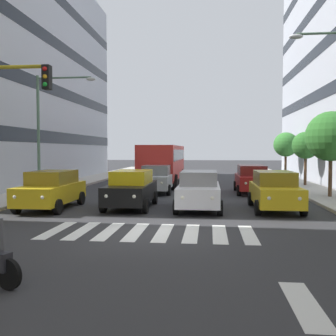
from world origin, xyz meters
TOP-DOWN VIEW (x-y plane):
  - ground_plane at (0.00, 0.00)m, footprint 180.00×180.00m
  - crosswalk_markings at (0.00, 0.00)m, footprint 6.75×2.80m
  - lane_arrow_0 at (-3.56, 5.50)m, footprint 0.50×2.20m
  - car_0 at (-4.79, -5.14)m, footprint 2.02×4.44m
  - car_1 at (-1.46, -4.95)m, footprint 2.02×4.44m
  - car_2 at (1.66, -5.14)m, footprint 2.02×4.44m
  - car_3 at (5.20, -4.48)m, footprint 2.02×4.44m
  - car_row2_0 at (-4.52, -11.87)m, footprint 2.02×4.44m
  - car_row2_1 at (1.35, -11.58)m, footprint 2.02×4.44m
  - bus_behind_traffic at (1.66, -17.62)m, footprint 2.78×10.50m
  - street_lamp_right at (7.10, -8.71)m, footprint 3.45×0.28m
  - street_tree_1 at (-8.41, -9.33)m, footprint 2.69×2.69m
  - street_tree_2 at (-8.78, -16.32)m, footprint 1.95×1.95m
  - street_tree_3 at (-8.57, -22.51)m, footprint 2.14×2.14m

SIDE VIEW (x-z plane):
  - ground_plane at x=0.00m, z-range 0.00..0.00m
  - crosswalk_markings at x=0.00m, z-range 0.00..0.01m
  - lane_arrow_0 at x=-3.56m, z-range 0.00..0.01m
  - car_0 at x=-4.79m, z-range 0.03..1.75m
  - car_1 at x=-1.46m, z-range 0.03..1.75m
  - car_2 at x=1.66m, z-range 0.03..1.75m
  - car_3 at x=5.20m, z-range 0.03..1.75m
  - car_row2_0 at x=-4.52m, z-range 0.03..1.75m
  - car_row2_1 at x=1.35m, z-range 0.03..1.75m
  - bus_behind_traffic at x=1.66m, z-range 0.36..3.36m
  - street_tree_2 at x=-8.78m, z-range 1.07..4.91m
  - street_tree_3 at x=-8.57m, z-range 1.10..5.17m
  - street_tree_1 at x=-8.41m, z-range 1.09..5.69m
  - street_lamp_right at x=7.10m, z-range 0.99..7.69m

